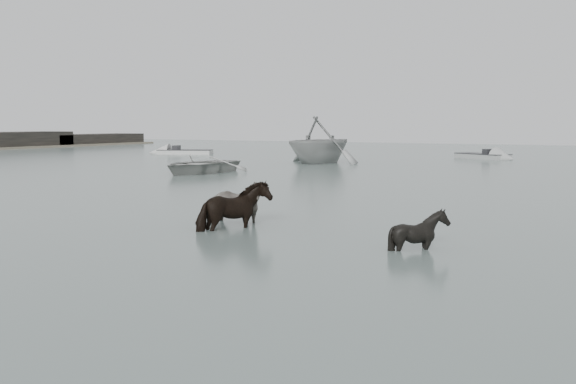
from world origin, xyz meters
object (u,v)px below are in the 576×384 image
(pony_pinto, at_px, (234,195))
(rowboat_lead, at_px, (200,163))
(pony_black, at_px, (419,221))
(pony_dark, at_px, (235,198))

(pony_pinto, relative_size, rowboat_lead, 0.34)
(rowboat_lead, bearing_deg, pony_black, -38.57)
(pony_black, bearing_deg, rowboat_lead, 47.34)
(pony_pinto, xyz_separation_m, pony_dark, (0.62, -0.92, 0.04))
(pony_pinto, relative_size, pony_dark, 1.13)
(pony_pinto, height_order, pony_black, pony_pinto)
(pony_black, xyz_separation_m, rowboat_lead, (-16.38, 14.95, -0.07))
(pony_black, distance_m, rowboat_lead, 22.18)
(pony_pinto, bearing_deg, rowboat_lead, 32.37)
(pony_pinto, xyz_separation_m, pony_black, (5.42, -1.23, -0.15))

